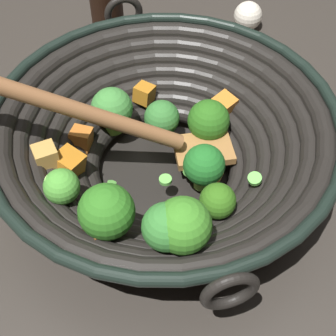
# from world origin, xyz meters

# --- Properties ---
(ground_plane) EXTENTS (4.00, 4.00, 0.00)m
(ground_plane) POSITION_xyz_m (0.00, 0.00, 0.00)
(ground_plane) COLOR #332D28
(wok) EXTENTS (0.40, 0.40, 0.22)m
(wok) POSITION_xyz_m (-0.00, 0.00, 0.07)
(wok) COLOR black
(wok) RESTS_ON ground
(soy_sauce_bottle) EXTENTS (0.05, 0.05, 0.18)m
(soy_sauce_bottle) POSITION_xyz_m (0.25, -0.16, 0.08)
(soy_sauce_bottle) COLOR black
(soy_sauce_bottle) RESTS_ON ground
(garlic_bulb) EXTENTS (0.05, 0.05, 0.05)m
(garlic_bulb) POSITION_xyz_m (0.10, -0.33, 0.02)
(garlic_bulb) COLOR silver
(garlic_bulb) RESTS_ON ground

